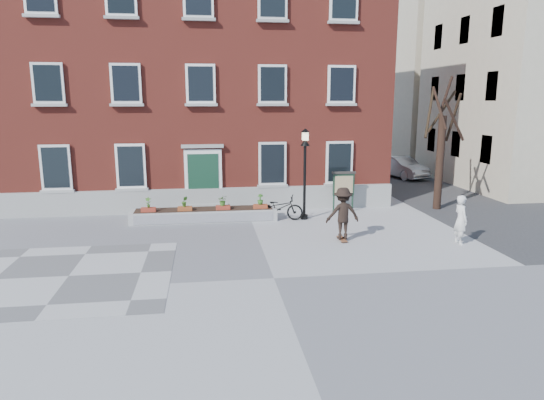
{
  "coord_description": "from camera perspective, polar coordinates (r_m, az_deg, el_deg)",
  "views": [
    {
      "loc": [
        -1.89,
        -13.27,
        5.14
      ],
      "look_at": [
        0.5,
        4.0,
        1.5
      ],
      "focal_mm": 32.0,
      "sensor_mm": 36.0,
      "label": 1
    }
  ],
  "objects": [
    {
      "name": "ground",
      "position": [
        14.35,
        0.22,
        -9.19
      ],
      "size": [
        100.0,
        100.0,
        0.0
      ],
      "primitive_type": "plane",
      "color": "#99999B",
      "rests_on": "ground"
    },
    {
      "name": "lamp_post",
      "position": [
        20.76,
        3.89,
        4.57
      ],
      "size": [
        0.4,
        0.4,
        3.93
      ],
      "color": "black",
      "rests_on": "ground"
    },
    {
      "name": "side_street",
      "position": [
        38.62,
        23.82,
        13.62
      ],
      "size": [
        15.2,
        36.0,
        14.5
      ],
      "color": "#3A3A3D",
      "rests_on": "ground"
    },
    {
      "name": "bicycle",
      "position": [
        20.98,
        0.88,
        -0.89
      ],
      "size": [
        2.15,
        1.25,
        1.07
      ],
      "primitive_type": "imported",
      "rotation": [
        0.0,
        0.0,
        1.29
      ],
      "color": "black",
      "rests_on": "ground"
    },
    {
      "name": "skateboarder",
      "position": [
        17.94,
        8.32,
        -1.57
      ],
      "size": [
        1.26,
        0.78,
        1.99
      ],
      "color": "brown",
      "rests_on": "ground"
    },
    {
      "name": "parked_car",
      "position": [
        33.41,
        14.94,
        3.75
      ],
      "size": [
        2.62,
        4.46,
        1.39
      ],
      "primitive_type": "imported",
      "rotation": [
        0.0,
        0.0,
        0.29
      ],
      "color": "#B5B8BA",
      "rests_on": "ground"
    },
    {
      "name": "bare_tree",
      "position": [
        24.02,
        19.24,
        5.53
      ],
      "size": [
        1.83,
        1.83,
        6.16
      ],
      "color": "black",
      "rests_on": "ground"
    },
    {
      "name": "planter_assembly",
      "position": [
        21.01,
        -7.94,
        -1.62
      ],
      "size": [
        6.2,
        1.12,
        1.15
      ],
      "color": "#B5B5B1",
      "rests_on": "ground"
    },
    {
      "name": "bystander",
      "position": [
        18.65,
        21.32,
        -2.18
      ],
      "size": [
        0.45,
        0.67,
        1.79
      ],
      "primitive_type": "imported",
      "rotation": [
        0.0,
        0.0,
        1.6
      ],
      "color": "silver",
      "rests_on": "ground"
    },
    {
      "name": "notice_board",
      "position": [
        22.63,
        8.42,
        1.8
      ],
      "size": [
        1.1,
        0.16,
        1.87
      ],
      "color": "#183022",
      "rests_on": "ground"
    },
    {
      "name": "brick_building",
      "position": [
        27.27,
        -8.36,
        14.12
      ],
      "size": [
        18.4,
        10.85,
        12.6
      ],
      "color": "maroon",
      "rests_on": "ground"
    },
    {
      "name": "checker_patch",
      "position": [
        15.71,
        -22.81,
        -8.25
      ],
      "size": [
        6.0,
        6.0,
        0.01
      ],
      "primitive_type": "cube",
      "color": "#5C5C5E",
      "rests_on": "ground"
    }
  ]
}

